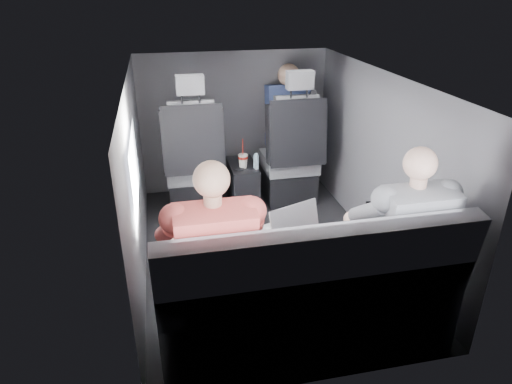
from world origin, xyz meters
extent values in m
plane|color=black|center=(0.00, 0.00, 0.00)|extent=(2.60, 2.60, 0.00)
plane|color=#B2B2AD|center=(0.00, 0.00, 1.35)|extent=(2.60, 2.60, 0.00)
cube|color=#56565B|center=(-0.90, 0.00, 0.68)|extent=(0.02, 2.60, 1.35)
cube|color=#56565B|center=(0.90, 0.00, 0.68)|extent=(0.02, 2.60, 1.35)
cube|color=#56565B|center=(0.00, 1.30, 0.68)|extent=(1.80, 0.02, 1.35)
cube|color=#56565B|center=(0.00, -1.30, 0.68)|extent=(1.80, 0.02, 1.35)
cube|color=white|center=(-0.88, -0.30, 0.90)|extent=(0.02, 0.75, 0.42)
cube|color=black|center=(0.45, 0.67, 0.80)|extent=(0.35, 0.11, 0.59)
cube|color=black|center=(-0.45, 0.92, 0.15)|extent=(0.46, 0.48, 0.30)
cube|color=slate|center=(-0.45, 0.90, 0.38)|extent=(0.48, 0.46, 0.14)
cube|color=slate|center=(-0.45, 0.70, 0.75)|extent=(0.38, 0.18, 0.61)
cube|color=black|center=(-0.67, 0.70, 0.72)|extent=(0.08, 0.21, 0.53)
cube|color=black|center=(-0.23, 0.70, 0.72)|extent=(0.08, 0.21, 0.53)
cube|color=black|center=(-0.45, 0.64, 0.74)|extent=(0.50, 0.11, 0.58)
cube|color=slate|center=(-0.45, 0.66, 1.19)|extent=(0.22, 0.10, 0.15)
cube|color=black|center=(0.45, 0.92, 0.15)|extent=(0.46, 0.48, 0.30)
cube|color=slate|center=(0.45, 0.90, 0.38)|extent=(0.48, 0.46, 0.14)
cube|color=slate|center=(0.45, 0.70, 0.75)|extent=(0.38, 0.18, 0.61)
cube|color=black|center=(0.23, 0.70, 0.72)|extent=(0.08, 0.21, 0.53)
cube|color=black|center=(0.67, 0.70, 0.72)|extent=(0.08, 0.21, 0.53)
cube|color=black|center=(0.45, 0.64, 0.74)|extent=(0.50, 0.11, 0.58)
cube|color=slate|center=(0.45, 0.66, 1.19)|extent=(0.22, 0.10, 0.15)
cube|color=black|center=(0.00, 0.88, 0.20)|extent=(0.24, 0.48, 0.40)
cylinder|color=black|center=(-0.05, 0.76, 0.41)|extent=(0.09, 0.09, 0.01)
cylinder|color=black|center=(0.06, 0.76, 0.41)|extent=(0.09, 0.09, 0.01)
cube|color=slate|center=(0.00, -1.02, 0.23)|extent=(1.60, 0.50, 0.45)
cube|color=slate|center=(0.00, -1.25, 0.68)|extent=(1.60, 0.17, 0.47)
cylinder|color=red|center=(-0.01, 0.80, 0.50)|extent=(0.09, 0.09, 0.02)
cylinder|color=white|center=(-0.01, 0.80, 0.52)|extent=(0.09, 0.09, 0.01)
cylinder|color=red|center=(-0.01, 0.80, 0.60)|extent=(0.01, 0.01, 0.15)
cylinder|color=#A7C4E2|center=(0.10, 0.75, 0.46)|extent=(0.05, 0.05, 0.13)
cylinder|color=#A7C4E2|center=(0.10, 0.75, 0.54)|extent=(0.03, 0.03, 0.02)
cube|color=silver|center=(-0.48, -0.77, 0.59)|extent=(0.35, 0.29, 0.02)
cube|color=silver|center=(-0.48, -0.79, 0.60)|extent=(0.27, 0.18, 0.00)
cube|color=silver|center=(-0.48, -0.70, 0.60)|extent=(0.10, 0.07, 0.00)
cube|color=silver|center=(-0.48, -0.91, 0.70)|extent=(0.31, 0.14, 0.21)
cube|color=white|center=(-0.48, -0.90, 0.70)|extent=(0.27, 0.12, 0.18)
cube|color=#BBBBC0|center=(-0.02, -0.69, 0.59)|extent=(0.38, 0.32, 0.02)
cube|color=silver|center=(-0.02, -0.71, 0.60)|extent=(0.29, 0.21, 0.00)
cube|color=#BBBBC0|center=(-0.02, -0.63, 0.60)|extent=(0.11, 0.08, 0.00)
cube|color=#BBBBC0|center=(-0.02, -0.83, 0.70)|extent=(0.32, 0.18, 0.21)
cube|color=white|center=(-0.02, -0.83, 0.70)|extent=(0.28, 0.15, 0.18)
cube|color=black|center=(0.53, -0.78, 0.59)|extent=(0.36, 0.30, 0.02)
cube|color=black|center=(0.53, -0.79, 0.60)|extent=(0.28, 0.19, 0.00)
cube|color=black|center=(0.53, -0.71, 0.60)|extent=(0.10, 0.07, 0.00)
cube|color=black|center=(0.53, -0.92, 0.70)|extent=(0.32, 0.15, 0.21)
cube|color=white|center=(0.53, -0.91, 0.70)|extent=(0.28, 0.12, 0.18)
cube|color=#333338|center=(-0.60, -0.90, 0.51)|extent=(0.14, 0.42, 0.12)
cube|color=#333338|center=(-0.39, -0.90, 0.51)|extent=(0.14, 0.42, 0.12)
cube|color=#333338|center=(-0.60, -0.68, 0.23)|extent=(0.12, 0.12, 0.45)
cube|color=#333338|center=(-0.39, -0.68, 0.23)|extent=(0.12, 0.12, 0.45)
cube|color=#C85F42|center=(-0.50, -1.10, 0.74)|extent=(0.38, 0.26, 0.52)
sphere|color=tan|center=(-0.50, -1.07, 1.12)|extent=(0.17, 0.17, 0.17)
cylinder|color=tan|center=(-0.69, -0.82, 0.66)|extent=(0.11, 0.26, 0.11)
cylinder|color=tan|center=(-0.31, -0.82, 0.66)|extent=(0.11, 0.26, 0.11)
cube|color=navy|center=(0.44, -0.90, 0.51)|extent=(0.14, 0.41, 0.12)
cube|color=navy|center=(0.65, -0.90, 0.51)|extent=(0.14, 0.41, 0.12)
cube|color=navy|center=(0.44, -0.68, 0.23)|extent=(0.12, 0.12, 0.45)
cube|color=navy|center=(0.65, -0.68, 0.23)|extent=(0.12, 0.12, 0.45)
cube|color=slate|center=(0.54, -1.10, 0.74)|extent=(0.38, 0.25, 0.51)
sphere|color=#DCAD96|center=(0.54, -1.07, 1.11)|extent=(0.17, 0.17, 0.17)
cylinder|color=#DCAD96|center=(0.36, -0.82, 0.66)|extent=(0.11, 0.26, 0.11)
cylinder|color=#DCAD96|center=(0.73, -0.82, 0.66)|extent=(0.11, 0.26, 0.11)
cube|color=navy|center=(0.48, 1.08, 0.78)|extent=(0.40, 0.26, 0.58)
sphere|color=tan|center=(0.48, 1.10, 1.15)|extent=(0.20, 0.20, 0.20)
cube|color=navy|center=(0.48, 1.14, 0.49)|extent=(0.34, 0.40, 0.12)
camera|label=1|loc=(-0.70, -2.96, 1.93)|focal=32.00mm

